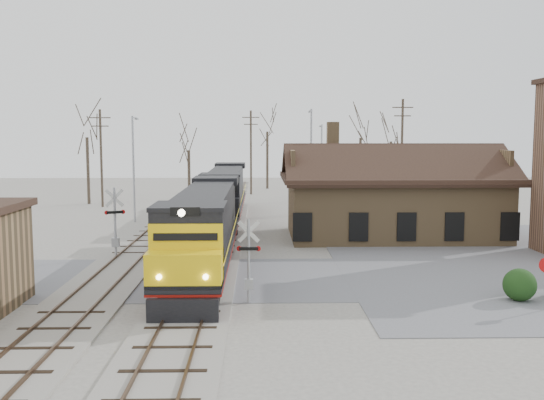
{
  "coord_description": "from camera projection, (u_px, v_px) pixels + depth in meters",
  "views": [
    {
      "loc": [
        2.85,
        -29.13,
        7.0
      ],
      "look_at": [
        3.63,
        9.0,
        2.89
      ],
      "focal_mm": 40.0,
      "sensor_mm": 36.0,
      "label": 1
    }
  ],
  "objects": [
    {
      "name": "road",
      "position": [
        202.0,
        278.0,
        29.65
      ],
      "size": [
        60.0,
        9.0,
        0.03
      ],
      "primitive_type": "cube",
      "color": "slate",
      "rests_on": "ground"
    },
    {
      "name": "parking_lot",
      "position": [
        529.0,
        260.0,
        33.99
      ],
      "size": [
        22.0,
        26.0,
        0.03
      ],
      "primitive_type": "cube",
      "color": "slate",
      "rests_on": "ground"
    },
    {
      "name": "locomotive_trailing",
      "position": [
        225.0,
        192.0,
        50.43
      ],
      "size": [
        2.87,
        19.22,
        4.04
      ],
      "color": "black",
      "rests_on": "ground"
    },
    {
      "name": "hedge_a",
      "position": [
        520.0,
        285.0,
        25.56
      ],
      "size": [
        1.39,
        1.39,
        1.39
      ],
      "primitive_type": "sphere",
      "color": "#183210",
      "rests_on": "ground"
    },
    {
      "name": "streetlight_b",
      "position": [
        311.0,
        155.0,
        53.7
      ],
      "size": [
        0.25,
        2.04,
        9.27
      ],
      "color": "#A5A8AD",
      "rests_on": "ground"
    },
    {
      "name": "tree_d",
      "position": [
        361.0,
        129.0,
        72.12
      ],
      "size": [
        4.43,
        4.43,
        10.85
      ],
      "color": "#382D23",
      "rests_on": "ground"
    },
    {
      "name": "track_siding",
      "position": [
        160.0,
        230.0,
        44.46
      ],
      "size": [
        3.4,
        90.0,
        0.24
      ],
      "color": "#A8A297",
      "rests_on": "ground"
    },
    {
      "name": "tree_c",
      "position": [
        267.0,
        122.0,
        78.25
      ],
      "size": [
        4.94,
        4.94,
        12.12
      ],
      "color": "#382D23",
      "rests_on": "ground"
    },
    {
      "name": "tree_e",
      "position": [
        391.0,
        133.0,
        68.98
      ],
      "size": [
        4.16,
        4.16,
        10.2
      ],
      "color": "#382D23",
      "rests_on": "ground"
    },
    {
      "name": "ground",
      "position": [
        202.0,
        278.0,
        29.65
      ],
      "size": [
        140.0,
        140.0,
        0.0
      ],
      "primitive_type": "plane",
      "color": "#A8A297",
      "rests_on": "ground"
    },
    {
      "name": "tree_a",
      "position": [
        87.0,
        126.0,
        60.78
      ],
      "size": [
        4.5,
        4.5,
        11.04
      ],
      "color": "#382D23",
      "rests_on": "ground"
    },
    {
      "name": "streetlight_a",
      "position": [
        134.0,
        163.0,
        48.56
      ],
      "size": [
        0.25,
        2.04,
        8.49
      ],
      "color": "#A5A8AD",
      "rests_on": "ground"
    },
    {
      "name": "crossbuck_near",
      "position": [
        249.0,
        263.0,
        25.16
      ],
      "size": [
        1.01,
        0.27,
        3.55
      ],
      "rotation": [
        0.0,
        0.0,
        -0.04
      ],
      "color": "#A5A8AD",
      "rests_on": "ground"
    },
    {
      "name": "utility_pole_a",
      "position": [
        101.0,
        156.0,
        58.47
      ],
      "size": [
        2.0,
        0.24,
        9.43
      ],
      "color": "#382D23",
      "rests_on": "ground"
    },
    {
      "name": "streetlight_c",
      "position": [
        321.0,
        157.0,
        65.52
      ],
      "size": [
        0.25,
        2.04,
        8.11
      ],
      "color": "#A5A8AD",
      "rests_on": "ground"
    },
    {
      "name": "locomotive_lead",
      "position": [
        204.0,
        228.0,
        31.06
      ],
      "size": [
        2.87,
        19.22,
        4.26
      ],
      "color": "black",
      "rests_on": "ground"
    },
    {
      "name": "tree_b",
      "position": [
        189.0,
        142.0,
        65.36
      ],
      "size": [
        3.57,
        3.57,
        8.74
      ],
      "color": "#382D23",
      "rests_on": "ground"
    },
    {
      "name": "depot",
      "position": [
        393.0,
        202.0,
        41.57
      ],
      "size": [
        15.2,
        9.31,
        7.9
      ],
      "color": "olive",
      "rests_on": "ground"
    },
    {
      "name": "crossbuck_far",
      "position": [
        115.0,
        225.0,
        34.35
      ],
      "size": [
        1.11,
        0.49,
        4.05
      ],
      "rotation": [
        0.0,
        0.0,
        3.51
      ],
      "color": "#A5A8AD",
      "rests_on": "ground"
    },
    {
      "name": "utility_pole_b",
      "position": [
        251.0,
        151.0,
        70.92
      ],
      "size": [
        2.0,
        0.24,
        9.82
      ],
      "color": "#382D23",
      "rests_on": "ground"
    },
    {
      "name": "utility_pole_c",
      "position": [
        402.0,
        151.0,
        58.09
      ],
      "size": [
        2.0,
        0.24,
        10.4
      ],
      "color": "#382D23",
      "rests_on": "ground"
    },
    {
      "name": "track_main",
      "position": [
        221.0,
        229.0,
        44.55
      ],
      "size": [
        3.4,
        90.0,
        0.24
      ],
      "color": "#A8A297",
      "rests_on": "ground"
    }
  ]
}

